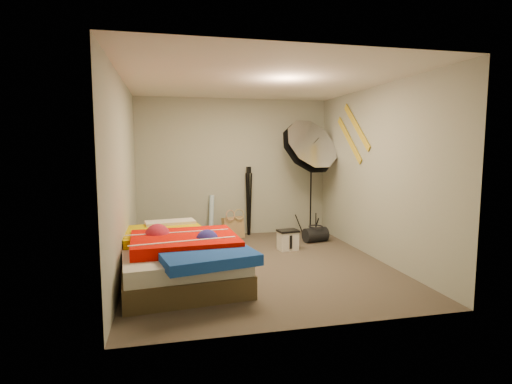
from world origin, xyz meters
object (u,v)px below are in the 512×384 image
object	(u,v)px
tote_bag	(233,228)
camera_case	(288,241)
duffel_bag	(315,235)
wrapping_roll	(211,216)
bed	(179,256)
photo_umbrella	(308,149)
camera_tripod	(249,196)

from	to	relation	value
tote_bag	camera_case	world-z (taller)	tote_bag
camera_case	duffel_bag	bearing A→B (deg)	24.84
camera_case	wrapping_roll	bearing A→B (deg)	123.35
duffel_bag	bed	size ratio (longest dim) A/B	0.18
tote_bag	wrapping_roll	distance (m)	0.49
tote_bag	photo_umbrella	distance (m)	1.93
duffel_bag	camera_tripod	size ratio (longest dim) A/B	0.32
photo_umbrella	camera_tripod	world-z (taller)	photo_umbrella
duffel_bag	camera_tripod	xyz separation A→B (m)	(-1.01, 0.79, 0.60)
bed	photo_umbrella	world-z (taller)	photo_umbrella
camera_case	camera_tripod	distance (m)	1.38
wrapping_roll	photo_umbrella	distance (m)	2.12
bed	camera_tripod	world-z (taller)	camera_tripod
camera_case	photo_umbrella	bearing A→B (deg)	44.77
wrapping_roll	bed	world-z (taller)	wrapping_roll
tote_bag	wrapping_roll	xyz separation A→B (m)	(-0.36, 0.27, 0.18)
tote_bag	photo_umbrella	bearing A→B (deg)	-26.13
bed	photo_umbrella	xyz separation A→B (m)	(2.33, 1.83, 1.31)
tote_bag	photo_umbrella	world-z (taller)	photo_umbrella
photo_umbrella	bed	bearing A→B (deg)	-141.86
tote_bag	duffel_bag	size ratio (longest dim) A/B	0.97
duffel_bag	bed	xyz separation A→B (m)	(-2.35, -1.44, 0.17)
tote_bag	camera_case	distance (m)	1.19
camera_case	photo_umbrella	size ratio (longest dim) A/B	0.13
wrapping_roll	photo_umbrella	xyz separation A→B (m)	(1.68, -0.42, 1.22)
bed	photo_umbrella	size ratio (longest dim) A/B	1.01
duffel_bag	photo_umbrella	distance (m)	1.53
duffel_bag	photo_umbrella	size ratio (longest dim) A/B	0.18
camera_case	camera_tripod	bearing A→B (deg)	99.83
camera_case	bed	size ratio (longest dim) A/B	0.13
duffel_bag	tote_bag	bearing A→B (deg)	147.95
camera_case	duffel_bag	distance (m)	0.74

